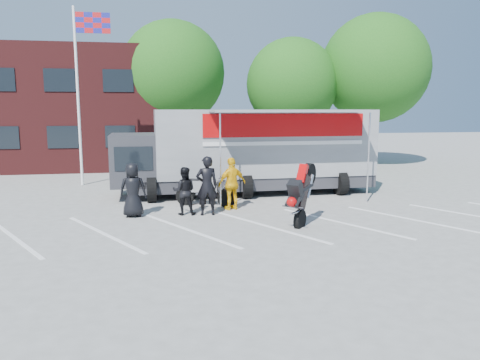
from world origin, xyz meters
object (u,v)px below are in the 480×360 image
object	(u,v)px
tree_left	(173,73)
spectator_leather_c	(184,191)
stunt_bike_rider	(308,223)
spectator_leather_a	(133,190)
tree_right	(375,69)
parked_motorcycle	(206,206)
tree_mid	(292,84)
spectator_hivis	(232,184)
transporter_truck	(253,193)
spectator_leather_b	(207,186)
flagpole	(83,74)

from	to	relation	value
tree_left	spectator_leather_c	distance (m)	13.82
stunt_bike_rider	spectator_leather_a	bearing A→B (deg)	-158.32
tree_right	parked_motorcycle	bearing A→B (deg)	-137.90
tree_right	spectator_leather_c	bearing A→B (deg)	-136.69
tree_mid	spectator_leather_c	bearing A→B (deg)	-120.93
spectator_leather_c	spectator_hivis	bearing A→B (deg)	-155.37
tree_mid	spectator_leather_a	world-z (taller)	tree_mid
transporter_truck	stunt_bike_rider	distance (m)	5.36
tree_left	spectator_leather_b	distance (m)	13.95
tree_mid	spectator_leather_b	size ratio (longest dim) A/B	3.87
tree_left	spectator_leather_a	world-z (taller)	tree_left
tree_left	stunt_bike_rider	bearing A→B (deg)	-76.60
flagpole	spectator_hivis	size ratio (longest dim) A/B	4.34
tree_left	stunt_bike_rider	size ratio (longest dim) A/B	4.13
tree_left	spectator_leather_a	distance (m)	13.93
tree_right	stunt_bike_rider	size ratio (longest dim) A/B	4.36
tree_left	spectator_leather_c	xyz separation A→B (m)	(-0.18, -12.98, -4.76)
flagpole	tree_left	world-z (taller)	tree_left
spectator_leather_b	tree_right	bearing A→B (deg)	-135.72
flagpole	spectator_hivis	world-z (taller)	flagpole
transporter_truck	spectator_leather_a	bearing A→B (deg)	-144.92
stunt_bike_rider	spectator_leather_b	bearing A→B (deg)	-168.86
flagpole	transporter_truck	distance (m)	9.41
transporter_truck	spectator_hivis	size ratio (longest dim) A/B	5.93
tree_right	transporter_truck	world-z (taller)	tree_right
flagpole	spectator_hivis	xyz separation A→B (m)	(5.77, -6.47, -4.13)
flagpole	spectator_leather_c	bearing A→B (deg)	-59.76
flagpole	tree_right	distance (m)	16.88
stunt_bike_rider	transporter_truck	bearing A→B (deg)	137.55
spectator_leather_a	parked_motorcycle	bearing A→B (deg)	-153.81
spectator_hivis	transporter_truck	bearing A→B (deg)	-136.33
tree_right	parked_motorcycle	distance (m)	16.36
flagpole	transporter_truck	xyz separation A→B (m)	(7.12, -3.50, -5.05)
flagpole	parked_motorcycle	bearing A→B (deg)	-49.43
spectator_leather_b	spectator_hivis	distance (m)	1.18
spectator_leather_a	tree_mid	bearing A→B (deg)	-126.82
transporter_truck	spectator_leather_b	xyz separation A→B (m)	(-2.30, -3.66, 0.99)
spectator_leather_c	spectator_leather_b	bearing A→B (deg)	174.09
spectator_leather_c	spectator_hivis	size ratio (longest dim) A/B	0.87
spectator_leather_a	spectator_hivis	size ratio (longest dim) A/B	0.97
tree_mid	transporter_truck	distance (m)	10.67
stunt_bike_rider	spectator_leather_a	world-z (taller)	spectator_leather_a
stunt_bike_rider	spectator_leather_a	xyz separation A→B (m)	(-5.38, 1.83, 0.90)
tree_left	spectator_hivis	bearing A→B (deg)	-83.03
flagpole	transporter_truck	bearing A→B (deg)	-26.22
tree_right	transporter_truck	distance (m)	13.49
flagpole	parked_motorcycle	size ratio (longest dim) A/B	3.45
spectator_leather_a	flagpole	bearing A→B (deg)	-71.50
transporter_truck	tree_mid	bearing A→B (deg)	62.68
tree_right	transporter_truck	xyz separation A→B (m)	(-9.13, -8.00, -5.88)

